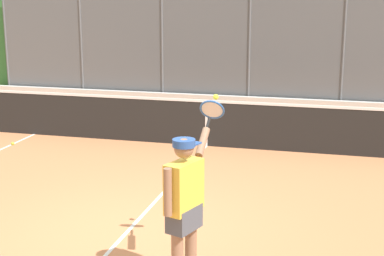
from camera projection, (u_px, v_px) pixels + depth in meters
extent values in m
plane|color=#C67A4C|center=(127.00, 232.00, 7.65)|extent=(60.00, 60.00, 0.00)
cube|color=white|center=(163.00, 193.00, 9.13)|extent=(0.05, 5.93, 0.01)
cylinder|color=#565B60|center=(344.00, 46.00, 15.85)|extent=(0.07, 0.07, 3.26)
cylinder|color=#565B60|center=(249.00, 44.00, 16.49)|extent=(0.07, 0.07, 3.26)
cylinder|color=#565B60|center=(162.00, 42.00, 17.14)|extent=(0.07, 0.07, 3.26)
cylinder|color=#565B60|center=(81.00, 41.00, 17.78)|extent=(0.07, 0.07, 3.26)
cylinder|color=#565B60|center=(6.00, 39.00, 18.42)|extent=(0.07, 0.07, 3.26)
cube|color=#565B60|center=(249.00, 44.00, 16.49)|extent=(15.60, 0.02, 3.26)
cube|color=#387A3D|center=(253.00, 39.00, 17.08)|extent=(18.60, 0.90, 3.44)
cube|color=silver|center=(247.00, 99.00, 16.68)|extent=(16.60, 0.18, 0.15)
cube|color=black|center=(207.00, 124.00, 11.82)|extent=(10.00, 0.02, 0.91)
cube|color=white|center=(207.00, 101.00, 11.71)|extent=(10.00, 0.04, 0.05)
cube|color=white|center=(207.00, 124.00, 11.82)|extent=(0.05, 0.04, 0.91)
cylinder|color=#8C664C|center=(177.00, 248.00, 6.10)|extent=(0.13, 0.13, 0.75)
cylinder|color=#8C664C|center=(191.00, 240.00, 6.30)|extent=(0.13, 0.13, 0.75)
cube|color=#474C56|center=(184.00, 218.00, 6.13)|extent=(0.34, 0.44, 0.26)
cube|color=gold|center=(184.00, 187.00, 6.05)|extent=(0.35, 0.50, 0.54)
cylinder|color=#8C664C|center=(168.00, 192.00, 5.81)|extent=(0.08, 0.08, 0.50)
cylinder|color=#8C664C|center=(203.00, 142.00, 6.34)|extent=(0.09, 0.37, 0.28)
sphere|color=#8C664C|center=(184.00, 148.00, 5.96)|extent=(0.21, 0.21, 0.21)
cylinder|color=#284C93|center=(184.00, 143.00, 5.94)|extent=(0.30, 0.30, 0.08)
cube|color=#284C93|center=(190.00, 143.00, 6.04)|extent=(0.23, 0.23, 0.02)
cylinder|color=black|center=(208.00, 124.00, 6.53)|extent=(0.03, 0.17, 0.13)
torus|color=#28569E|center=(212.00, 110.00, 6.68)|extent=(0.30, 0.19, 0.26)
cylinder|color=silver|center=(212.00, 110.00, 6.68)|extent=(0.25, 0.14, 0.21)
sphere|color=#CCDB33|center=(216.00, 97.00, 6.82)|extent=(0.07, 0.07, 0.07)
sphere|color=#C1D138|center=(13.00, 143.00, 11.98)|extent=(0.07, 0.07, 0.07)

